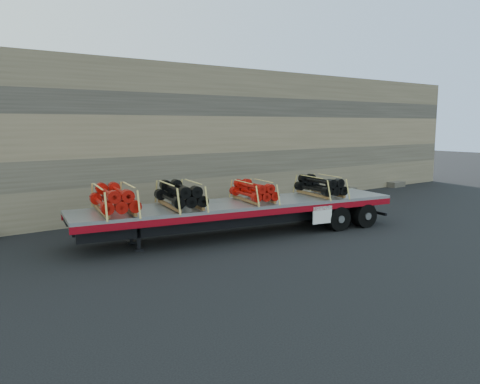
{
  "coord_description": "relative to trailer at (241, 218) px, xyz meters",
  "views": [
    {
      "loc": [
        -10.13,
        -14.21,
        4.22
      ],
      "look_at": [
        0.7,
        0.4,
        1.57
      ],
      "focal_mm": 35.0,
      "sensor_mm": 36.0,
      "label": 1
    }
  ],
  "objects": [
    {
      "name": "ground",
      "position": [
        -0.35,
        0.12,
        -0.63
      ],
      "size": [
        120.0,
        120.0,
        0.0
      ],
      "primitive_type": "plane",
      "color": "black",
      "rests_on": "ground"
    },
    {
      "name": "rock_wall",
      "position": [
        -0.35,
        6.62,
        2.87
      ],
      "size": [
        44.0,
        3.0,
        7.0
      ],
      "primitive_type": "cube",
      "color": "#7A6B54",
      "rests_on": "ground"
    },
    {
      "name": "trailer",
      "position": [
        0.0,
        0.0,
        0.0
      ],
      "size": [
        12.91,
        4.69,
        1.27
      ],
      "primitive_type": null,
      "rotation": [
        0.0,
        0.0,
        -0.18
      ],
      "color": "#ADB0B5",
      "rests_on": "ground"
    },
    {
      "name": "bundle_front",
      "position": [
        -4.67,
        0.86,
        1.07
      ],
      "size": [
        1.67,
        2.66,
        0.88
      ],
      "primitive_type": null,
      "rotation": [
        0.0,
        0.0,
        -0.18
      ],
      "color": "#AE0F09",
      "rests_on": "trailer"
    },
    {
      "name": "bundle_midfront",
      "position": [
        -2.38,
        0.44,
        1.06
      ],
      "size": [
        1.63,
        2.6,
        0.86
      ],
      "primitive_type": null,
      "rotation": [
        0.0,
        0.0,
        -0.18
      ],
      "color": "black",
      "rests_on": "trailer"
    },
    {
      "name": "bundle_midrear",
      "position": [
        0.53,
        -0.1,
        1.01
      ],
      "size": [
        1.42,
        2.26,
        0.75
      ],
      "primitive_type": null,
      "rotation": [
        0.0,
        0.0,
        -0.18
      ],
      "color": "#AE0F09",
      "rests_on": "trailer"
    },
    {
      "name": "bundle_rear",
      "position": [
        3.61,
        -0.66,
        1.03
      ],
      "size": [
        1.5,
        2.39,
        0.79
      ],
      "primitive_type": null,
      "rotation": [
        0.0,
        0.0,
        -0.18
      ],
      "color": "black",
      "rests_on": "trailer"
    }
  ]
}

